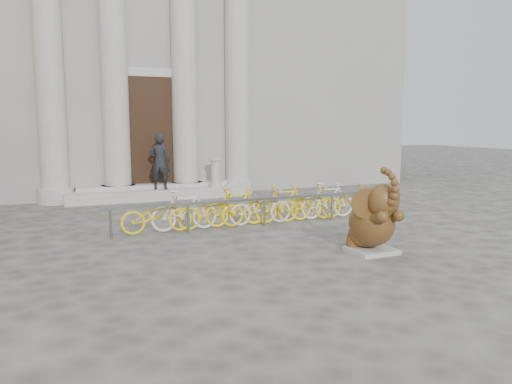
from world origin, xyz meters
name	(u,v)px	position (x,y,z in m)	size (l,w,h in m)	color
ground	(268,273)	(0.00, 0.00, 0.00)	(80.00, 80.00, 0.00)	#474442
classical_building	(125,44)	(0.00, 14.93, 5.98)	(22.00, 10.70, 12.00)	gray
entrance_steps	(156,194)	(0.00, 9.40, 0.18)	(6.00, 1.20, 0.36)	#A8A59E
elephant_statue	(373,222)	(2.51, 0.43, 0.64)	(1.18, 1.31, 1.76)	#A8A59E
bike_rack	(261,205)	(1.60, 3.99, 0.50)	(8.00, 0.53, 1.00)	slate
pedestrian	(160,162)	(0.11, 9.14, 1.31)	(0.69, 0.46, 1.90)	black
balustrade_post	(215,173)	(2.09, 9.10, 0.84)	(0.43, 0.43, 1.05)	#A8A59E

